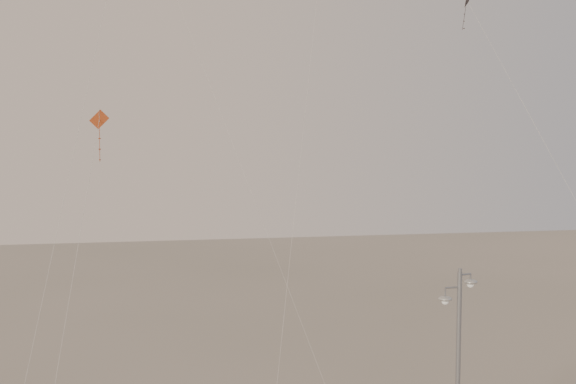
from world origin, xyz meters
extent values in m
cylinder|color=#919499|center=(7.02, 4.56, 9.05)|extent=(0.14, 0.14, 0.18)
cylinder|color=#919499|center=(7.26, 4.63, 8.90)|extent=(0.50, 0.21, 0.07)
cylinder|color=#919499|center=(7.50, 4.70, 8.75)|extent=(0.06, 0.06, 0.30)
ellipsoid|color=#A9A9A5|center=(7.50, 4.70, 8.60)|extent=(0.52, 0.52, 0.18)
cylinder|color=#919499|center=(6.73, 4.52, 8.45)|extent=(0.60, 0.14, 0.07)
cylinder|color=#919499|center=(6.43, 4.49, 8.25)|extent=(0.06, 0.06, 0.40)
ellipsoid|color=#A9A9A5|center=(6.43, 4.49, 8.05)|extent=(0.52, 0.52, 0.18)
cylinder|color=beige|center=(-6.73, 5.93, 13.61)|extent=(5.09, 17.13, 27.12)
cylinder|color=beige|center=(3.55, 13.43, 19.41)|extent=(5.88, 8.40, 38.72)
cube|color=#A03B17|center=(-6.06, 10.51, 14.65)|extent=(0.81, 0.20, 0.80)
cylinder|color=#A03B17|center=(-6.07, 10.66, 13.62)|extent=(0.04, 0.22, 1.37)
cylinder|color=beige|center=(-7.07, 2.89, 7.35)|extent=(2.04, 15.25, 14.61)
cube|color=#362E2D|center=(11.97, 15.73, 20.72)|extent=(0.42, 0.58, 0.66)
cylinder|color=#362E2D|center=(11.82, 15.76, 19.85)|extent=(0.18, 0.07, 1.14)
cylinder|color=beige|center=(0.52, 20.79, 13.75)|extent=(9.05, 12.06, 27.42)
camera|label=1|loc=(-4.76, -22.85, 14.26)|focal=50.00mm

